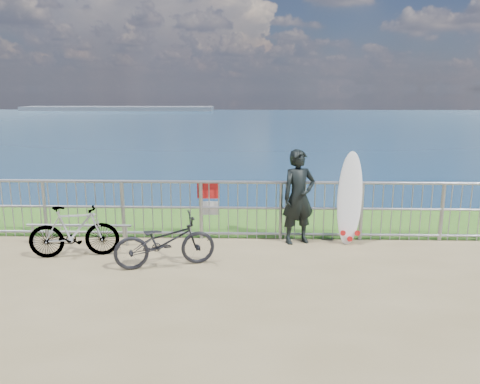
{
  "coord_description": "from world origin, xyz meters",
  "views": [
    {
      "loc": [
        0.49,
        -6.93,
        2.79
      ],
      "look_at": [
        0.24,
        1.2,
        1.0
      ],
      "focal_mm": 35.0,
      "sensor_mm": 36.0,
      "label": 1
    }
  ],
  "objects_px": {
    "surfboard": "(350,201)",
    "bicycle_far": "(74,231)",
    "bicycle_near": "(165,241)",
    "surfer": "(299,197)"
  },
  "relations": [
    {
      "from": "bicycle_far",
      "to": "bicycle_near",
      "type": "bearing_deg",
      "value": -114.98
    },
    {
      "from": "surfboard",
      "to": "bicycle_far",
      "type": "bearing_deg",
      "value": -169.42
    },
    {
      "from": "surfboard",
      "to": "bicycle_near",
      "type": "xyz_separation_m",
      "value": [
        -3.17,
        -1.3,
        -0.36
      ]
    },
    {
      "from": "bicycle_near",
      "to": "bicycle_far",
      "type": "distance_m",
      "value": 1.67
    },
    {
      "from": "surfer",
      "to": "bicycle_far",
      "type": "height_order",
      "value": "surfer"
    },
    {
      "from": "surfboard",
      "to": "bicycle_far",
      "type": "relative_size",
      "value": 1.15
    },
    {
      "from": "surfer",
      "to": "bicycle_far",
      "type": "distance_m",
      "value": 3.97
    },
    {
      "from": "surfboard",
      "to": "bicycle_far",
      "type": "height_order",
      "value": "surfboard"
    },
    {
      "from": "surfer",
      "to": "bicycle_near",
      "type": "bearing_deg",
      "value": -171.37
    },
    {
      "from": "surfer",
      "to": "bicycle_near",
      "type": "xyz_separation_m",
      "value": [
        -2.23,
        -1.27,
        -0.45
      ]
    }
  ]
}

